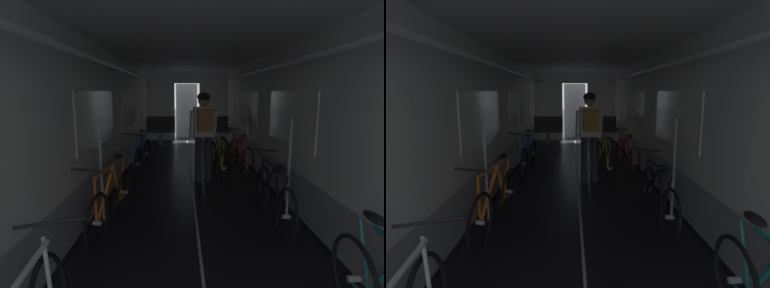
# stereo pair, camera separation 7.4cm
# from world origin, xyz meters

# --- Properties ---
(train_car_shell) EXTENTS (3.14, 12.34, 2.57)m
(train_car_shell) POSITION_xyz_m (-0.00, 3.60, 1.70)
(train_car_shell) COLOR black
(train_car_shell) RESTS_ON ground
(bench_seat_far_left) EXTENTS (0.98, 0.51, 0.95)m
(bench_seat_far_left) POSITION_xyz_m (-0.90, 8.07, 0.57)
(bench_seat_far_left) COLOR gray
(bench_seat_far_left) RESTS_ON ground
(bench_seat_far_right) EXTENTS (0.98, 0.51, 0.95)m
(bench_seat_far_right) POSITION_xyz_m (0.90, 8.07, 0.57)
(bench_seat_far_right) COLOR gray
(bench_seat_far_right) RESTS_ON ground
(bicycle_orange) EXTENTS (0.44, 1.69, 0.94)m
(bicycle_orange) POSITION_xyz_m (-1.06, 1.78, 0.38)
(bicycle_orange) COLOR black
(bicycle_orange) RESTS_ON ground
(bicycle_black) EXTENTS (0.44, 1.69, 0.95)m
(bicycle_black) POSITION_xyz_m (0.99, 1.86, 0.38)
(bicycle_black) COLOR black
(bicycle_black) RESTS_ON ground
(bicycle_blue) EXTENTS (0.44, 1.69, 0.95)m
(bicycle_blue) POSITION_xyz_m (-1.06, 4.52, 0.38)
(bicycle_blue) COLOR black
(bicycle_blue) RESTS_ON ground
(bicycle_red) EXTENTS (0.48, 1.69, 0.95)m
(bicycle_red) POSITION_xyz_m (1.06, 4.47, 0.38)
(bicycle_red) COLOR black
(bicycle_red) RESTS_ON ground
(person_cyclist_aisle) EXTENTS (0.55, 0.41, 1.73)m
(person_cyclist_aisle) POSITION_xyz_m (0.22, 3.82, 1.07)
(person_cyclist_aisle) COLOR #2D2D33
(person_cyclist_aisle) RESTS_ON ground
(bicycle_yellow_in_aisle) EXTENTS (0.44, 1.69, 0.93)m
(bicycle_yellow_in_aisle) POSITION_xyz_m (0.54, 4.08, 0.38)
(bicycle_yellow_in_aisle) COLOR black
(bicycle_yellow_in_aisle) RESTS_ON ground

